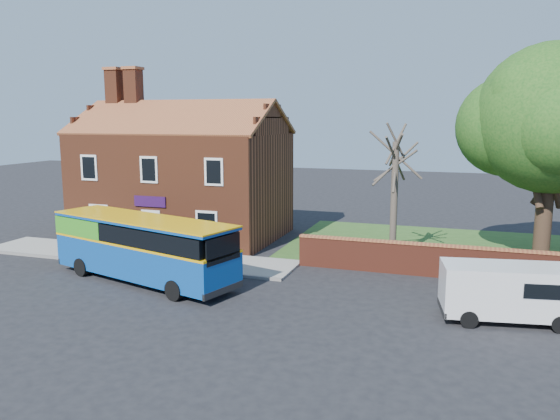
% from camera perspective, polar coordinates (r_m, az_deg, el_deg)
% --- Properties ---
extents(ground, '(120.00, 120.00, 0.00)m').
position_cam_1_polar(ground, '(22.65, -7.95, -9.73)').
color(ground, black).
rests_on(ground, ground).
extents(pavement, '(18.00, 3.50, 0.12)m').
position_cam_1_polar(pavement, '(30.80, -14.91, -4.63)').
color(pavement, gray).
rests_on(pavement, ground).
extents(kerb, '(18.00, 0.15, 0.14)m').
position_cam_1_polar(kerb, '(29.41, -16.78, -5.38)').
color(kerb, slate).
rests_on(kerb, ground).
extents(grass_strip, '(26.00, 12.00, 0.04)m').
position_cam_1_polar(grass_strip, '(33.11, 23.88, -4.23)').
color(grass_strip, '#426B28').
rests_on(grass_strip, ground).
extents(shop_building, '(12.30, 8.13, 10.50)m').
position_cam_1_polar(shop_building, '(35.07, -10.02, 2.83)').
color(shop_building, brown).
rests_on(shop_building, ground).
extents(boundary_wall, '(22.00, 0.38, 1.60)m').
position_cam_1_polar(boundary_wall, '(27.13, 25.12, -5.52)').
color(boundary_wall, maroon).
rests_on(boundary_wall, ground).
extents(bus, '(10.06, 5.13, 2.98)m').
position_cam_1_polar(bus, '(26.03, -14.56, -3.52)').
color(bus, '#0D4495').
rests_on(bus, ground).
extents(van_near, '(5.09, 2.70, 2.12)m').
position_cam_1_polar(van_near, '(22.00, 22.89, -7.75)').
color(van_near, silver).
rests_on(van_near, ground).
extents(large_tree, '(9.03, 7.15, 11.02)m').
position_cam_1_polar(large_tree, '(29.40, 26.60, 8.11)').
color(large_tree, black).
rests_on(large_tree, ground).
extents(bare_tree, '(2.57, 3.06, 6.85)m').
position_cam_1_polar(bare_tree, '(28.79, 11.85, 1.51)').
color(bare_tree, '#4C4238').
rests_on(bare_tree, ground).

